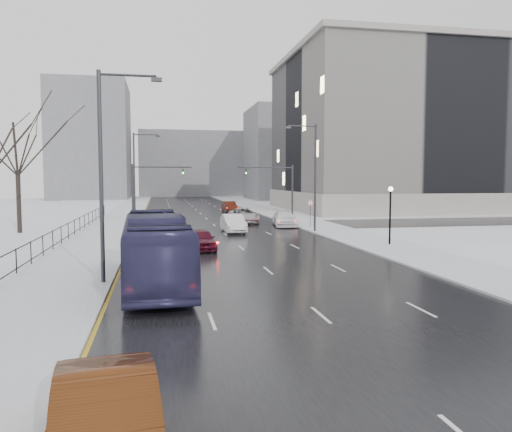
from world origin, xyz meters
TOP-DOWN VIEW (x-y plane):
  - road at (0.00, 60.00)m, footprint 16.00×150.00m
  - cross_road at (0.00, 48.00)m, footprint 130.00×10.00m
  - sidewalk_left at (-10.50, 60.00)m, footprint 5.00×150.00m
  - sidewalk_right at (10.50, 60.00)m, footprint 5.00×150.00m
  - park_strip at (-20.00, 60.00)m, footprint 14.00×150.00m
  - tree_park_e at (-18.20, 44.00)m, footprint 9.45×9.45m
  - iron_fence at (-13.00, 30.00)m, footprint 0.06×70.00m
  - streetlight_r_mid at (8.17, 40.00)m, footprint 2.95×0.25m
  - streetlight_l_near at (-8.17, 20.00)m, footprint 2.95×0.25m
  - streetlight_l_far at (-8.17, 52.00)m, footprint 2.95×0.25m
  - lamppost_r_mid at (11.00, 30.00)m, footprint 0.36×0.36m
  - mast_signal_right at (7.33, 48.00)m, footprint 6.10×0.33m
  - mast_signal_left at (-7.33, 48.00)m, footprint 6.10×0.33m
  - no_uturn_sign at (9.20, 44.00)m, footprint 0.60×0.06m
  - civic_building at (35.00, 72.00)m, footprint 41.00×31.00m
  - bldg_far_right at (28.00, 115.00)m, footprint 24.00×20.00m
  - bldg_far_left at (-22.00, 125.00)m, footprint 18.00×22.00m
  - bldg_far_center at (4.00, 140.00)m, footprint 30.00×18.00m
  - sedan_left_near at (-6.70, 4.36)m, footprint 2.30×5.17m
  - bus at (-5.97, 19.63)m, footprint 3.31×12.11m
  - sedan_center_near at (-2.91, 30.53)m, footprint 1.97×4.42m
  - sedan_right_near at (0.91, 41.20)m, footprint 1.91×5.19m
  - sedan_right_cross at (3.50, 50.65)m, footprint 2.85×6.11m
  - sedan_right_far at (7.04, 46.09)m, footprint 2.87×5.72m
  - sedan_right_distant at (4.50, 69.12)m, footprint 1.91×4.91m

SIDE VIEW (x-z plane):
  - tree_park_e at x=-18.20m, z-range -6.75..6.75m
  - road at x=0.00m, z-range 0.00..0.04m
  - cross_road at x=0.00m, z-range 0.00..0.04m
  - park_strip at x=-20.00m, z-range 0.00..0.12m
  - sidewalk_left at x=-10.50m, z-range 0.00..0.16m
  - sidewalk_right at x=10.50m, z-range 0.00..0.16m
  - sedan_center_near at x=-2.91m, z-range 0.04..1.52m
  - sedan_right_distant at x=4.50m, z-range 0.04..1.63m
  - sedan_right_far at x=7.04m, z-range 0.04..1.64m
  - sedan_left_near at x=-6.70m, z-range 0.04..1.69m
  - sedan_right_cross at x=3.50m, z-range 0.04..1.73m
  - sedan_right_near at x=0.91m, z-range 0.04..1.74m
  - iron_fence at x=-13.00m, z-range 0.26..1.56m
  - bus at x=-5.97m, z-range 0.04..3.38m
  - no_uturn_sign at x=9.20m, z-range 0.95..3.65m
  - lamppost_r_mid at x=11.00m, z-range 0.80..5.08m
  - mast_signal_right at x=7.33m, z-range 0.86..7.36m
  - mast_signal_left at x=-7.33m, z-range 0.86..7.36m
  - streetlight_r_mid at x=8.17m, z-range 0.62..10.62m
  - streetlight_l_near at x=-8.17m, z-range 0.62..10.62m
  - streetlight_l_far at x=-8.17m, z-range 0.62..10.62m
  - bldg_far_center at x=4.00m, z-range 0.00..18.00m
  - bldg_far_right at x=28.00m, z-range 0.00..22.00m
  - civic_building at x=35.00m, z-range -1.19..23.61m
  - bldg_far_left at x=-22.00m, z-range 0.00..28.00m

